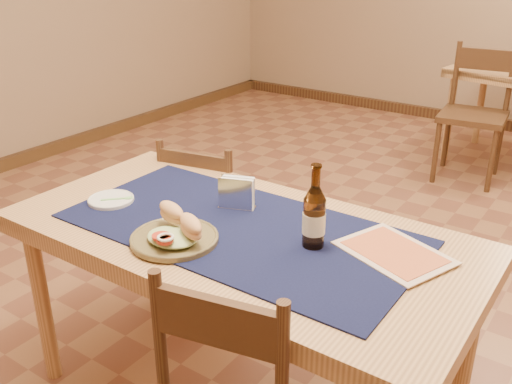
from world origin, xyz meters
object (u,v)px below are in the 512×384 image
Objects in this scene: chair_main_far at (211,218)px; sandwich_plate at (175,234)px; main_table at (239,250)px; beer_bottle at (314,217)px; napkin_holder at (237,194)px.

sandwich_plate is at bearing -58.29° from chair_main_far.
main_table is 0.33m from beer_bottle.
beer_bottle reaches higher than sandwich_plate.
main_table is 5.87× the size of beer_bottle.
sandwich_plate is at bearing -91.21° from napkin_holder.
beer_bottle reaches higher than napkin_holder.
napkin_holder reaches higher than main_table.
main_table is at bearing -172.72° from beer_bottle.
beer_bottle is at bearing 31.83° from sandwich_plate.
napkin_holder is (0.01, 0.32, 0.03)m from sandwich_plate.
main_table is 0.21m from napkin_holder.
sandwich_plate is at bearing -118.40° from main_table.
chair_main_far is 2.99× the size of sandwich_plate.
beer_bottle is 0.38m from napkin_holder.
main_table is 1.89× the size of chair_main_far.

